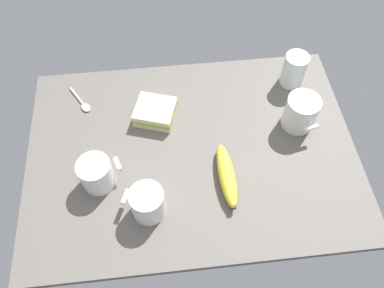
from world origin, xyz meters
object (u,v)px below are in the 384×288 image
Objects in this scene: spoon at (82,103)px; glass_of_milk at (294,71)px; sandwich_main at (155,112)px; coffee_mug_milky at (96,174)px; banana at (227,175)px; coffee_mug_black at (147,203)px; coffee_mug_spare at (301,112)px.

glass_of_milk is at bearing 1.72° from spoon.
sandwich_main is at bearing -168.13° from glass_of_milk.
coffee_mug_milky is at bearing -128.93° from sandwich_main.
sandwich_main reaches higher than banana.
banana is (17.18, -22.28, -0.12)cm from sandwich_main.
coffee_mug_black is 48.73cm from coffee_mug_spare.
coffee_mug_spare is (43.42, 22.12, 0.57)cm from coffee_mug_black.
coffee_mug_spare is 0.86× the size of sandwich_main.
coffee_mug_spare reaches higher than banana.
coffee_mug_black is 0.58× the size of banana.
glass_of_milk is 40.07cm from banana.
glass_of_milk reaches higher than coffee_mug_black.
spoon is (-21.41, 6.97, -1.82)cm from sandwich_main.
coffee_mug_black reaches higher than spoon.
coffee_mug_black is 40.37cm from spoon.
banana is (32.92, -2.79, -2.50)cm from coffee_mug_milky.
glass_of_milk is at bearing 26.08° from coffee_mug_milky.
coffee_mug_milky is 0.81× the size of sandwich_main.
glass_of_milk is at bearing 11.87° from sandwich_main.
spoon is at bearing 102.08° from coffee_mug_milky.
banana is (-22.91, -15.53, -3.14)cm from coffee_mug_spare.
coffee_mug_milky is at bearing 142.95° from coffee_mug_black.
coffee_mug_spare reaches higher than coffee_mug_black.
sandwich_main is 43.22cm from glass_of_milk.
spoon is (-61.50, 13.72, -4.84)cm from coffee_mug_spare.
banana is at bearing -4.84° from coffee_mug_milky.
banana is 1.79× the size of spoon.
banana is 48.45cm from spoon.
coffee_mug_spare is at bearing 12.86° from coffee_mug_milky.
glass_of_milk is (2.13, 15.63, -0.36)cm from coffee_mug_spare.
coffee_mug_milky is at bearing -153.92° from glass_of_milk.
coffee_mug_milky reaches higher than sandwich_main.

